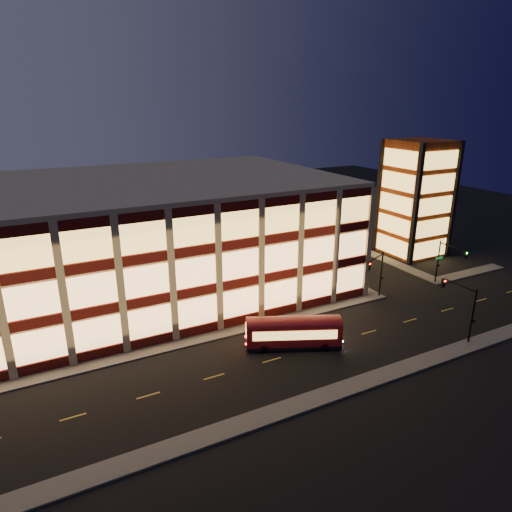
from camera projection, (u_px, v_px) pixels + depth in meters
ground at (210, 342)px, 47.06m from camera, size 200.00×200.00×0.00m
sidewalk_office_south at (179, 344)px, 46.56m from camera, size 54.00×2.00×0.15m
sidewalk_office_east at (305, 259)px, 71.36m from camera, size 2.00×30.00×0.15m
sidewalk_tower_south at (466, 274)px, 65.38m from camera, size 14.00×2.00×0.15m
sidewalk_tower_west at (360, 249)px, 76.17m from camera, size 2.00×30.00×0.15m
sidewalk_near at (271, 414)px, 36.13m from camera, size 100.00×2.00×0.15m
office_building at (136, 237)px, 57.62m from camera, size 50.45×30.45×14.50m
stair_tower at (415, 199)px, 71.66m from camera, size 8.60×8.60×18.00m
traffic_signal_far at (377, 269)px, 55.65m from camera, size 3.79×1.87×6.00m
traffic_signal_right at (448, 257)px, 59.87m from camera, size 1.20×4.37×6.00m
traffic_signal_near at (462, 301)px, 46.75m from camera, size 0.32×4.45×6.00m
trolley_bus at (293, 331)px, 45.66m from camera, size 9.61×6.06×3.21m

